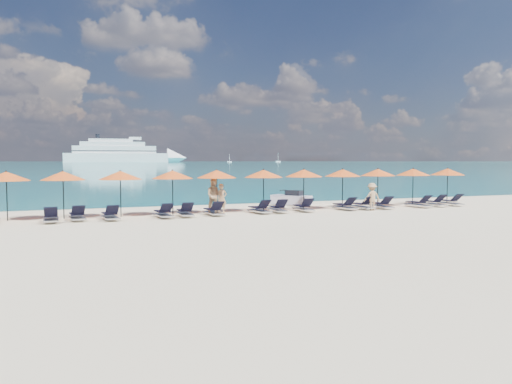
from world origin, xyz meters
name	(u,v)px	position (x,y,z in m)	size (l,w,h in m)	color
ground	(281,224)	(0.00, 0.00, 0.00)	(1400.00, 1400.00, 0.00)	beige
sea	(74,162)	(0.00, 660.00, 0.01)	(1600.00, 1300.00, 0.01)	#1FA9B2
cruise_ship	(128,154)	(61.70, 606.68, 10.55)	(147.10, 36.69, 40.53)	white
sailboat_near	(229,162)	(173.18, 548.24, 1.01)	(5.36, 1.79, 9.82)	white
sailboat_far	(278,161)	(251.08, 582.58, 1.19)	(6.34, 2.11, 11.62)	white
jetski	(292,199)	(4.29, 8.15, 0.36)	(2.12, 2.59, 0.88)	silver
beachgoer_a	(222,198)	(-1.07, 5.15, 0.76)	(0.56, 0.36, 1.52)	tan
beachgoer_b	(214,196)	(-1.49, 5.07, 0.91)	(0.88, 0.51, 1.81)	tan
beachgoer_c	(372,197)	(6.98, 3.57, 0.75)	(0.97, 0.45, 1.50)	tan
umbrella_1	(6,176)	(-11.09, 5.39, 2.02)	(2.10, 2.10, 2.28)	black
umbrella_2	(63,176)	(-8.72, 5.38, 2.02)	(2.10, 2.10, 2.28)	black
umbrella_3	(120,175)	(-6.14, 5.21, 2.02)	(2.10, 2.10, 2.28)	black
umbrella_4	(173,175)	(-3.59, 5.36, 2.02)	(2.10, 2.10, 2.28)	black
umbrella_5	(217,174)	(-1.26, 5.45, 2.02)	(2.10, 2.10, 2.28)	black
umbrella_6	(264,174)	(1.32, 5.33, 2.02)	(2.10, 2.10, 2.28)	black
umbrella_7	(304,173)	(3.73, 5.35, 2.02)	(2.10, 2.10, 2.28)	black
umbrella_8	(343,173)	(6.12, 5.22, 2.02)	(2.10, 2.10, 2.28)	black
umbrella_9	(378,172)	(8.65, 5.46, 2.02)	(2.10, 2.10, 2.28)	black
umbrella_10	(413,172)	(11.07, 5.33, 2.02)	(2.10, 2.10, 2.28)	black
umbrella_11	(448,172)	(13.62, 5.26, 2.02)	(2.10, 2.10, 2.28)	black
lounger_3	(51,217)	(-9.23, 4.02, 0.24)	(0.65, 1.71, 0.66)	silver
lounger_4	(77,216)	(-8.15, 4.33, 0.24)	(0.77, 1.75, 0.66)	silver
lounger_5	(110,215)	(-6.73, 3.98, 0.24)	(0.77, 1.75, 0.66)	silver
lounger_6	(164,213)	(-4.30, 4.05, 0.24)	(0.76, 1.75, 0.66)	silver
lounger_7	(185,212)	(-3.23, 4.15, 0.24)	(0.67, 1.72, 0.66)	silver
lounger_8	(214,211)	(-1.79, 4.17, 0.24)	(0.72, 1.73, 0.66)	silver
lounger_9	(260,209)	(0.68, 4.27, 0.24)	(0.79, 1.75, 0.66)	silver
lounger_10	(278,208)	(1.71, 4.27, 0.24)	(0.75, 1.74, 0.66)	silver
lounger_11	(303,207)	(3.19, 4.31, 0.24)	(0.68, 1.72, 0.66)	silver
lounger_12	(345,206)	(5.70, 4.26, 0.24)	(0.72, 1.73, 0.66)	silver
lounger_13	(362,205)	(6.80, 4.24, 0.24)	(0.76, 1.75, 0.66)	silver
lounger_14	(382,205)	(8.03, 4.12, 0.24)	(0.76, 1.74, 0.66)	silver
lounger_15	(419,203)	(10.51, 4.06, 0.24)	(0.75, 1.74, 0.66)	silver
lounger_16	(434,203)	(11.72, 4.21, 0.24)	(0.70, 1.73, 0.66)	silver
lounger_17	(451,202)	(13.01, 4.27, 0.24)	(0.63, 1.70, 0.66)	silver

